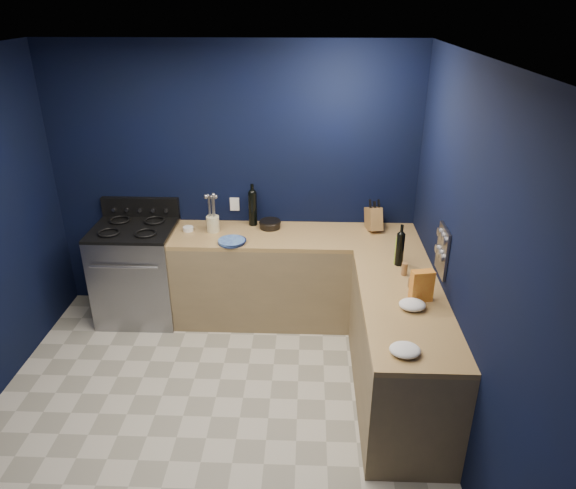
{
  "coord_description": "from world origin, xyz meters",
  "views": [
    {
      "loc": [
        0.71,
        -3.08,
        2.92
      ],
      "look_at": [
        0.55,
        1.0,
        1.0
      ],
      "focal_mm": 33.03,
      "sensor_mm": 36.0,
      "label": 1
    }
  ],
  "objects_px": {
    "utensil_crock": "(213,224)",
    "crouton_bag": "(422,286)",
    "knife_block": "(374,219)",
    "gas_range": "(139,274)",
    "plate_stack": "(232,241)"
  },
  "relations": [
    {
      "from": "utensil_crock",
      "to": "crouton_bag",
      "type": "relative_size",
      "value": 0.63
    },
    {
      "from": "gas_range",
      "to": "crouton_bag",
      "type": "bearing_deg",
      "value": -24.45
    },
    {
      "from": "utensil_crock",
      "to": "knife_block",
      "type": "height_order",
      "value": "knife_block"
    },
    {
      "from": "utensil_crock",
      "to": "knife_block",
      "type": "distance_m",
      "value": 1.52
    },
    {
      "from": "knife_block",
      "to": "plate_stack",
      "type": "bearing_deg",
      "value": -176.88
    },
    {
      "from": "gas_range",
      "to": "plate_stack",
      "type": "relative_size",
      "value": 3.77
    },
    {
      "from": "utensil_crock",
      "to": "crouton_bag",
      "type": "distance_m",
      "value": 2.1
    },
    {
      "from": "gas_range",
      "to": "crouton_bag",
      "type": "height_order",
      "value": "crouton_bag"
    },
    {
      "from": "plate_stack",
      "to": "crouton_bag",
      "type": "distance_m",
      "value": 1.78
    },
    {
      "from": "utensil_crock",
      "to": "crouton_bag",
      "type": "bearing_deg",
      "value": -34.55
    },
    {
      "from": "plate_stack",
      "to": "utensil_crock",
      "type": "relative_size",
      "value": 1.61
    },
    {
      "from": "gas_range",
      "to": "utensil_crock",
      "type": "relative_size",
      "value": 6.09
    },
    {
      "from": "utensil_crock",
      "to": "gas_range",
      "type": "bearing_deg",
      "value": -175.31
    },
    {
      "from": "gas_range",
      "to": "utensil_crock",
      "type": "xyz_separation_m",
      "value": [
        0.75,
        0.06,
        0.52
      ]
    },
    {
      "from": "knife_block",
      "to": "gas_range",
      "type": "bearing_deg",
      "value": 171.87
    }
  ]
}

